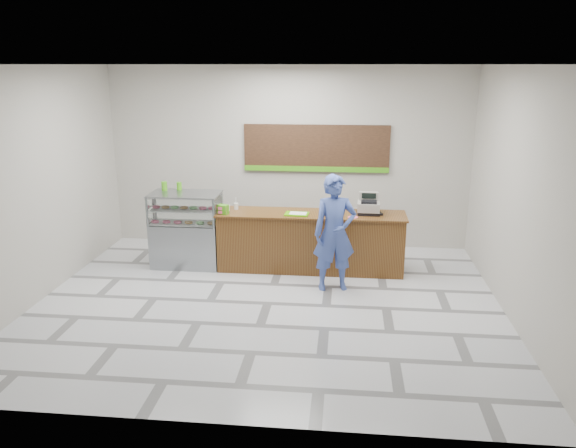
# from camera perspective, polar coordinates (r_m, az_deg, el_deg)

# --- Properties ---
(floor) EXTENTS (7.00, 7.00, 0.00)m
(floor) POSITION_cam_1_polar(r_m,az_deg,el_deg) (8.62, -2.08, -8.06)
(floor) COLOR silver
(floor) RESTS_ON ground
(back_wall) EXTENTS (7.00, 0.00, 7.00)m
(back_wall) POSITION_cam_1_polar(r_m,az_deg,el_deg) (11.00, 0.00, 6.75)
(back_wall) COLOR #B2AEA4
(back_wall) RESTS_ON floor
(ceiling) EXTENTS (7.00, 7.00, 0.00)m
(ceiling) POSITION_cam_1_polar(r_m,az_deg,el_deg) (7.88, -2.34, 15.89)
(ceiling) COLOR silver
(ceiling) RESTS_ON back_wall
(sales_counter) EXTENTS (3.26, 0.76, 1.03)m
(sales_counter) POSITION_cam_1_polar(r_m,az_deg,el_deg) (9.83, 2.32, -1.78)
(sales_counter) COLOR brown
(sales_counter) RESTS_ON floor
(display_case) EXTENTS (1.22, 0.72, 1.33)m
(display_case) POSITION_cam_1_polar(r_m,az_deg,el_deg) (10.16, -10.27, -0.50)
(display_case) COLOR gray
(display_case) RESTS_ON floor
(menu_board) EXTENTS (2.80, 0.06, 0.90)m
(menu_board) POSITION_cam_1_polar(r_m,az_deg,el_deg) (10.89, 2.88, 7.61)
(menu_board) COLOR black
(menu_board) RESTS_ON back_wall
(cash_register) EXTENTS (0.39, 0.41, 0.36)m
(cash_register) POSITION_cam_1_polar(r_m,az_deg,el_deg) (9.72, 8.19, 1.83)
(cash_register) COLOR black
(cash_register) RESTS_ON sales_counter
(card_terminal) EXTENTS (0.12, 0.16, 0.04)m
(card_terminal) POSITION_cam_1_polar(r_m,az_deg,el_deg) (9.70, 9.27, 1.05)
(card_terminal) COLOR black
(card_terminal) RESTS_ON sales_counter
(serving_tray) EXTENTS (0.42, 0.31, 0.02)m
(serving_tray) POSITION_cam_1_polar(r_m,az_deg,el_deg) (9.59, 0.90, 1.04)
(serving_tray) COLOR #4CBE00
(serving_tray) RESTS_ON sales_counter
(napkin_box) EXTENTS (0.15, 0.15, 0.11)m
(napkin_box) POSITION_cam_1_polar(r_m,az_deg,el_deg) (9.84, -6.42, 1.58)
(napkin_box) COLOR white
(napkin_box) RESTS_ON sales_counter
(straw_cup) EXTENTS (0.08, 0.08, 0.12)m
(straw_cup) POSITION_cam_1_polar(r_m,az_deg,el_deg) (9.95, -5.29, 1.81)
(straw_cup) COLOR silver
(straw_cup) RESTS_ON sales_counter
(promo_box) EXTENTS (0.21, 0.17, 0.16)m
(promo_box) POSITION_cam_1_polar(r_m,az_deg,el_deg) (9.68, -6.63, 1.49)
(promo_box) COLOR #469F16
(promo_box) RESTS_ON sales_counter
(donut_decal) EXTENTS (0.17, 0.17, 0.00)m
(donut_decal) POSITION_cam_1_polar(r_m,az_deg,el_deg) (9.48, 6.60, 0.70)
(donut_decal) COLOR #F35886
(donut_decal) RESTS_ON sales_counter
(green_cup_left) EXTENTS (0.10, 0.10, 0.16)m
(green_cup_left) POSITION_cam_1_polar(r_m,az_deg,el_deg) (10.29, -12.45, 3.80)
(green_cup_left) COLOR #469F16
(green_cup_left) RESTS_ON display_case
(green_cup_right) EXTENTS (0.09, 0.09, 0.14)m
(green_cup_right) POSITION_cam_1_polar(r_m,az_deg,el_deg) (10.27, -10.99, 3.81)
(green_cup_right) COLOR #469F16
(green_cup_right) RESTS_ON display_case
(customer) EXTENTS (0.76, 0.58, 1.87)m
(customer) POSITION_cam_1_polar(r_m,az_deg,el_deg) (8.89, 4.76, -0.92)
(customer) COLOR #3C52A0
(customer) RESTS_ON floor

